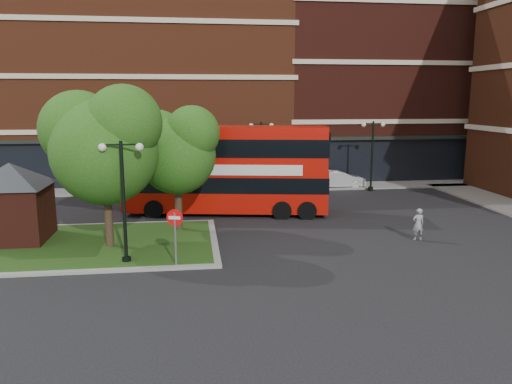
{
  "coord_description": "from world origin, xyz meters",
  "views": [
    {
      "loc": [
        -2.79,
        -19.6,
        6.65
      ],
      "look_at": [
        0.36,
        4.66,
        2.0
      ],
      "focal_mm": 35.0,
      "sensor_mm": 36.0,
      "label": 1
    }
  ],
  "objects": [
    {
      "name": "no_entry_sign",
      "position": [
        -3.5,
        -0.5,
        1.7
      ],
      "size": [
        0.65,
        0.22,
        2.38
      ],
      "rotation": [
        0.0,
        0.0,
        -0.27
      ],
      "color": "slate",
      "rests_on": "ground"
    },
    {
      "name": "lamp_island",
      "position": [
        -5.5,
        0.2,
        2.83
      ],
      "size": [
        1.72,
        0.36,
        5.0
      ],
      "color": "black",
      "rests_on": "ground"
    },
    {
      "name": "woman",
      "position": [
        7.72,
        2.0,
        0.77
      ],
      "size": [
        0.56,
        0.37,
        1.54
      ],
      "primitive_type": "imported",
      "rotation": [
        0.0,
        0.0,
        3.15
      ],
      "color": "gray",
      "rests_on": "ground"
    },
    {
      "name": "terrace_far_left",
      "position": [
        -8.0,
        24.0,
        7.0
      ],
      "size": [
        26.0,
        12.0,
        14.0
      ],
      "primitive_type": "cube",
      "color": "brown",
      "rests_on": "ground"
    },
    {
      "name": "ground",
      "position": [
        0.0,
        0.0,
        0.0
      ],
      "size": [
        120.0,
        120.0,
        0.0
      ],
      "primitive_type": "plane",
      "color": "black",
      "rests_on": "ground"
    },
    {
      "name": "tree_island_west",
      "position": [
        -6.6,
        2.58,
        4.79
      ],
      "size": [
        5.4,
        4.71,
        7.21
      ],
      "color": "#2D2116",
      "rests_on": "ground"
    },
    {
      "name": "traffic_island",
      "position": [
        -8.0,
        3.0,
        0.07
      ],
      "size": [
        12.6,
        7.6,
        0.15
      ],
      "color": "gray",
      "rests_on": "ground"
    },
    {
      "name": "tree_island_east",
      "position": [
        -3.58,
        5.06,
        4.24
      ],
      "size": [
        4.46,
        3.9,
        6.29
      ],
      "color": "#2D2116",
      "rests_on": "ground"
    },
    {
      "name": "kiosk",
      "position": [
        -11.0,
        4.0,
        2.32
      ],
      "size": [
        6.51,
        6.51,
        3.6
      ],
      "color": "#471911",
      "rests_on": "traffic_island"
    },
    {
      "name": "pavement_far",
      "position": [
        0.0,
        16.5,
        0.06
      ],
      "size": [
        44.0,
        3.0,
        0.12
      ],
      "primitive_type": "cube",
      "color": "slate",
      "rests_on": "ground"
    },
    {
      "name": "lamp_far_right",
      "position": [
        10.0,
        14.5,
        2.83
      ],
      "size": [
        1.72,
        0.36,
        5.0
      ],
      "color": "black",
      "rests_on": "ground"
    },
    {
      "name": "lamp_far_left",
      "position": [
        2.0,
        14.5,
        2.83
      ],
      "size": [
        1.72,
        0.36,
        5.0
      ],
      "color": "black",
      "rests_on": "ground"
    },
    {
      "name": "terrace_far_right",
      "position": [
        14.0,
        24.0,
        8.0
      ],
      "size": [
        18.0,
        12.0,
        16.0
      ],
      "primitive_type": "cube",
      "color": "#471911",
      "rests_on": "ground"
    },
    {
      "name": "car_white",
      "position": [
        8.04,
        16.0,
        0.64
      ],
      "size": [
        3.98,
        1.57,
        1.29
      ],
      "primitive_type": "imported",
      "rotation": [
        0.0,
        0.0,
        1.62
      ],
      "color": "silver",
      "rests_on": "ground"
    },
    {
      "name": "bus",
      "position": [
        -0.87,
        8.77,
        2.9
      ],
      "size": [
        11.86,
        4.54,
        4.42
      ],
      "rotation": [
        0.0,
        0.0,
        -0.17
      ],
      "color": "#B20F07",
      "rests_on": "ground"
    },
    {
      "name": "car_silver",
      "position": [
        -6.82,
        15.84,
        0.74
      ],
      "size": [
        4.5,
        2.17,
        1.48
      ],
      "primitive_type": "imported",
      "rotation": [
        0.0,
        0.0,
        1.67
      ],
      "color": "#BABEC2",
      "rests_on": "ground"
    }
  ]
}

